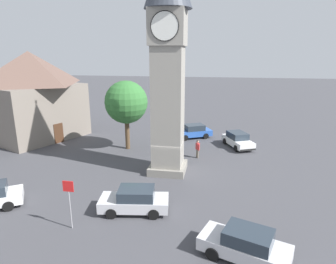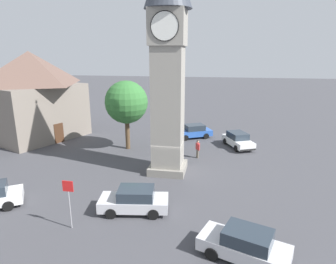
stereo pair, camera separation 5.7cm
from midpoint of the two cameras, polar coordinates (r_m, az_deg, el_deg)
name	(u,v)px [view 2 (the right image)]	position (r m, az deg, el deg)	size (l,w,h in m)	color
ground_plane	(168,171)	(23.65, 0.07, -7.76)	(200.00, 200.00, 0.00)	#424247
clock_tower	(168,39)	(21.80, 0.08, 17.86)	(3.45, 3.45, 17.59)	gray
car_blue_kerb	(238,140)	(30.20, 13.73, -1.52)	(3.26, 4.46, 1.53)	white
car_silver_kerb	(134,200)	(17.83, -6.58, -13.26)	(4.34, 2.29, 1.53)	silver
car_white_side	(194,131)	(32.71, 5.14, 0.14)	(4.44, 3.39, 1.53)	#2D5BB7
car_black_far	(245,245)	(14.62, 15.04, -20.76)	(4.46, 2.99, 1.53)	silver
pedestrian	(198,147)	(26.36, 5.96, -3.05)	(0.39, 0.47, 1.69)	#706656
tree	(126,102)	(28.27, -8.19, 5.82)	(4.16, 4.16, 6.80)	brown
building_terrace_right	(33,94)	(35.49, -25.12, 6.74)	(11.44, 11.98, 9.54)	slate
road_sign	(69,197)	(16.53, -18.96, -12.00)	(0.60, 0.07, 2.80)	gray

